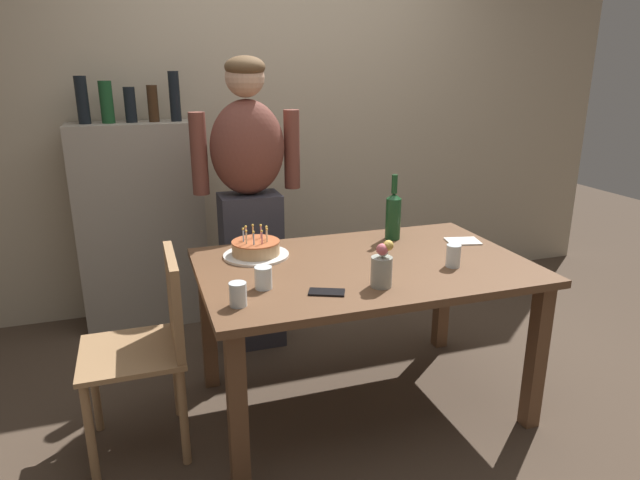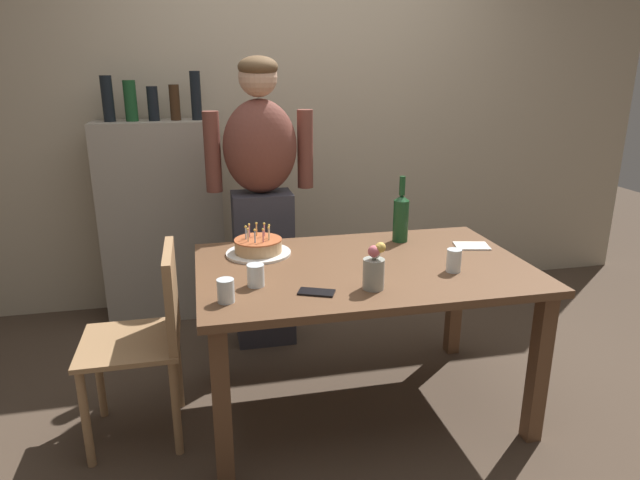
# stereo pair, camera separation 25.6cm
# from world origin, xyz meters

# --- Properties ---
(ground_plane) EXTENTS (10.00, 10.00, 0.00)m
(ground_plane) POSITION_xyz_m (0.00, 0.00, 0.00)
(ground_plane) COLOR #47382B
(back_wall) EXTENTS (5.20, 0.10, 2.60)m
(back_wall) POSITION_xyz_m (0.00, 1.55, 1.30)
(back_wall) COLOR tan
(back_wall) RESTS_ON ground_plane
(dining_table) EXTENTS (1.50, 0.96, 0.74)m
(dining_table) POSITION_xyz_m (0.00, 0.00, 0.64)
(dining_table) COLOR brown
(dining_table) RESTS_ON ground_plane
(birthday_cake) EXTENTS (0.31, 0.31, 0.14)m
(birthday_cake) POSITION_xyz_m (-0.45, 0.25, 0.77)
(birthday_cake) COLOR white
(birthday_cake) RESTS_ON dining_table
(water_glass_near) EXTENTS (0.07, 0.07, 0.09)m
(water_glass_near) POSITION_xyz_m (-0.51, -0.15, 0.79)
(water_glass_near) COLOR silver
(water_glass_near) RESTS_ON dining_table
(water_glass_far) EXTENTS (0.07, 0.07, 0.10)m
(water_glass_far) POSITION_xyz_m (0.36, -0.17, 0.79)
(water_glass_far) COLOR silver
(water_glass_far) RESTS_ON dining_table
(water_glass_side) EXTENTS (0.07, 0.07, 0.09)m
(water_glass_side) POSITION_xyz_m (-0.64, -0.28, 0.79)
(water_glass_side) COLOR silver
(water_glass_side) RESTS_ON dining_table
(wine_bottle) EXTENTS (0.08, 0.08, 0.34)m
(wine_bottle) POSITION_xyz_m (0.29, 0.31, 0.87)
(wine_bottle) COLOR #194723
(wine_bottle) RESTS_ON dining_table
(cell_phone) EXTENTS (0.16, 0.12, 0.01)m
(cell_phone) POSITION_xyz_m (-0.28, -0.28, 0.74)
(cell_phone) COLOR black
(cell_phone) RESTS_ON dining_table
(napkin_stack) EXTENTS (0.19, 0.16, 0.01)m
(napkin_stack) POSITION_xyz_m (0.61, 0.14, 0.74)
(napkin_stack) COLOR white
(napkin_stack) RESTS_ON dining_table
(flower_vase) EXTENTS (0.09, 0.09, 0.20)m
(flower_vase) POSITION_xyz_m (-0.04, -0.28, 0.83)
(flower_vase) COLOR #999E93
(flower_vase) RESTS_ON dining_table
(person_man_bearded) EXTENTS (0.61, 0.27, 1.66)m
(person_man_bearded) POSITION_xyz_m (-0.36, 0.80, 0.87)
(person_man_bearded) COLOR #33333D
(person_man_bearded) RESTS_ON ground_plane
(dining_chair) EXTENTS (0.42, 0.42, 0.87)m
(dining_chair) POSITION_xyz_m (-0.95, 0.01, 0.52)
(dining_chair) COLOR #A37A51
(dining_chair) RESTS_ON ground_plane
(shelf_cabinet) EXTENTS (0.76, 0.30, 1.58)m
(shelf_cabinet) POSITION_xyz_m (-0.95, 1.33, 0.66)
(shelf_cabinet) COLOR #9E9384
(shelf_cabinet) RESTS_ON ground_plane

